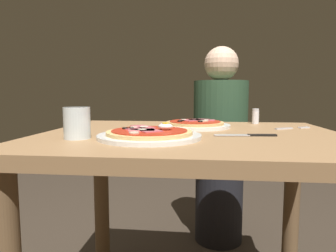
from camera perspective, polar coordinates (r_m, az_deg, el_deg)
dining_table at (r=1.04m, az=4.39°, el=-8.73°), size 1.01×0.83×0.77m
pizza_foreground at (r=0.89m, az=-3.55°, el=-1.59°), size 0.31×0.31×0.05m
pizza_across_left at (r=1.19m, az=5.18°, el=0.32°), size 0.28×0.28×0.03m
water_glass_near at (r=0.92m, az=-16.95°, el=0.17°), size 0.08×0.08×0.09m
fork at (r=1.22m, az=22.21°, el=-0.39°), size 0.15×0.09×0.00m
knife at (r=0.97m, az=15.32°, el=-1.68°), size 0.20×0.04×0.01m
salt_shaker at (r=1.37m, az=16.34°, el=1.79°), size 0.03×0.03×0.07m
diner_person at (r=1.84m, az=9.84°, el=-4.68°), size 0.32×0.32×1.18m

